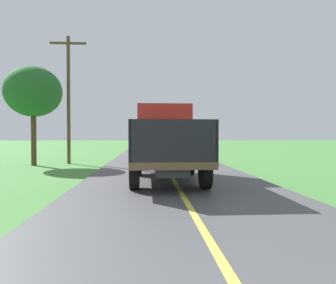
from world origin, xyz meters
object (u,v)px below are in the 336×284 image
at_px(banana_truck_far, 161,138).
at_px(utility_pole_roadside, 69,95).
at_px(roadside_tree_mid_right, 33,92).
at_px(banana_truck_near, 165,141).

xyz_separation_m(banana_truck_far, utility_pole_roadside, (-5.56, -2.97, 2.55)).
height_order(utility_pole_roadside, roadside_tree_mid_right, utility_pole_roadside).
xyz_separation_m(utility_pole_roadside, roadside_tree_mid_right, (-1.67, -0.96, 0.03)).
bearing_deg(utility_pole_roadside, banana_truck_near, -53.13).
bearing_deg(banana_truck_far, utility_pole_roadside, -151.91).
bearing_deg(roadside_tree_mid_right, utility_pole_roadside, 29.94).
relative_size(banana_truck_far, roadside_tree_mid_right, 1.07).
relative_size(banana_truck_far, utility_pole_roadside, 0.78).
height_order(banana_truck_near, utility_pole_roadside, utility_pole_roadside).
xyz_separation_m(banana_truck_near, utility_pole_roadside, (-5.26, 7.01, 2.55)).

